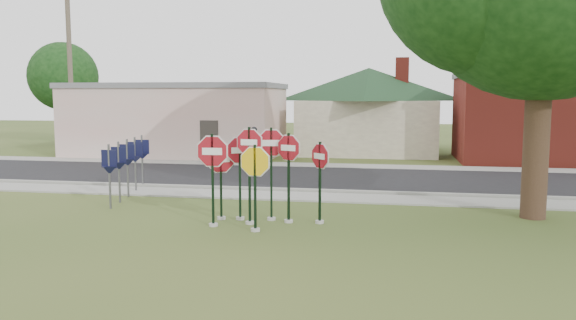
% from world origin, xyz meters
% --- Properties ---
extents(ground, '(120.00, 120.00, 0.00)m').
position_xyz_m(ground, '(0.00, 0.00, 0.00)').
color(ground, '#354C1C').
rests_on(ground, ground).
extents(sidewalk_near, '(60.00, 1.60, 0.06)m').
position_xyz_m(sidewalk_near, '(0.00, 5.50, 0.03)').
color(sidewalk_near, gray).
rests_on(sidewalk_near, ground).
extents(road, '(60.00, 7.00, 0.04)m').
position_xyz_m(road, '(0.00, 10.00, 0.02)').
color(road, black).
rests_on(road, ground).
extents(sidewalk_far, '(60.00, 1.60, 0.06)m').
position_xyz_m(sidewalk_far, '(0.00, 14.30, 0.03)').
color(sidewalk_far, gray).
rests_on(sidewalk_far, ground).
extents(curb, '(60.00, 0.20, 0.14)m').
position_xyz_m(curb, '(0.00, 6.50, 0.07)').
color(curb, gray).
rests_on(curb, ground).
extents(stop_sign_center, '(1.01, 0.24, 2.74)m').
position_xyz_m(stop_sign_center, '(-0.24, 1.26, 1.70)').
color(stop_sign_center, '#A3A199').
rests_on(stop_sign_center, ground).
extents(stop_sign_yellow, '(1.07, 0.24, 2.34)m').
position_xyz_m(stop_sign_yellow, '(0.10, 0.48, 1.42)').
color(stop_sign_yellow, '#A3A199').
rests_on(stop_sign_yellow, ground).
extents(stop_sign_left, '(1.17, 0.24, 2.60)m').
position_xyz_m(stop_sign_left, '(-1.14, 0.83, 1.63)').
color(stop_sign_left, '#A3A199').
rests_on(stop_sign_left, ground).
extents(stop_sign_right, '(0.93, 0.40, 2.56)m').
position_xyz_m(stop_sign_right, '(0.76, 1.64, 1.57)').
color(stop_sign_right, '#A3A199').
rests_on(stop_sign_right, ground).
extents(stop_sign_back_right, '(1.06, 0.24, 2.71)m').
position_xyz_m(stop_sign_back_right, '(0.23, 1.84, 1.69)').
color(stop_sign_back_right, '#A3A199').
rests_on(stop_sign_back_right, ground).
extents(stop_sign_back_left, '(0.93, 0.50, 2.48)m').
position_xyz_m(stop_sign_back_left, '(-0.64, 1.73, 1.53)').
color(stop_sign_back_left, '#A3A199').
rests_on(stop_sign_back_left, ground).
extents(stop_sign_far_right, '(0.71, 0.67, 2.33)m').
position_xyz_m(stop_sign_far_right, '(1.61, 1.69, 1.40)').
color(stop_sign_far_right, '#A3A199').
rests_on(stop_sign_far_right, ground).
extents(stop_sign_far_left, '(0.98, 0.49, 2.26)m').
position_xyz_m(stop_sign_far_left, '(-1.18, 1.67, 1.37)').
color(stop_sign_far_left, '#A3A199').
rests_on(stop_sign_far_left, ground).
extents(route_sign_row, '(1.43, 4.63, 2.00)m').
position_xyz_m(route_sign_row, '(-5.40, 4.50, 1.22)').
color(route_sign_row, '#59595E').
rests_on(route_sign_row, ground).
extents(building_stucco, '(12.20, 6.20, 4.20)m').
position_xyz_m(building_stucco, '(-9.00, 18.00, 2.15)').
color(building_stucco, beige).
rests_on(building_stucco, ground).
extents(building_house, '(11.60, 11.60, 6.20)m').
position_xyz_m(building_house, '(2.00, 22.00, 3.65)').
color(building_house, beige).
rests_on(building_house, ground).
extents(building_brick, '(10.20, 6.20, 4.75)m').
position_xyz_m(building_brick, '(12.00, 18.50, 2.40)').
color(building_brick, maroon).
rests_on(building_brick, ground).
extents(utility_pole_near, '(2.20, 0.26, 9.50)m').
position_xyz_m(utility_pole_near, '(-14.00, 15.20, 4.97)').
color(utility_pole_near, brown).
rests_on(utility_pole_near, ground).
extents(bg_tree_left, '(4.90, 4.90, 7.35)m').
position_xyz_m(bg_tree_left, '(-20.00, 24.00, 4.88)').
color(bg_tree_left, '#311E15').
rests_on(bg_tree_left, ground).
extents(pedestrian, '(0.72, 0.50, 1.89)m').
position_xyz_m(pedestrian, '(-3.32, 14.01, 1.01)').
color(pedestrian, black).
rests_on(pedestrian, sidewalk_far).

